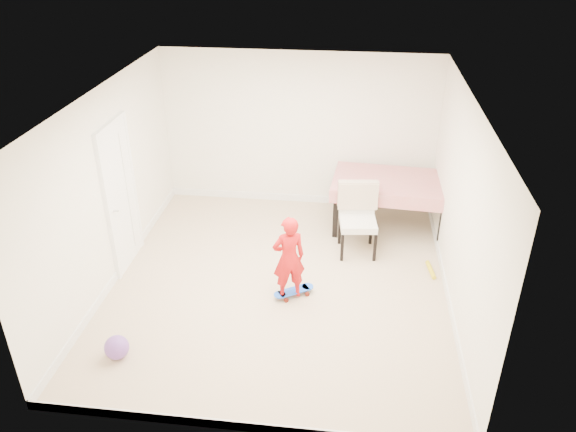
# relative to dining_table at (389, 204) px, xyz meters

# --- Properties ---
(ground) EXTENTS (5.00, 5.00, 0.00)m
(ground) POSITION_rel_dining_table_xyz_m (-1.52, -1.76, -0.42)
(ground) COLOR tan
(ground) RESTS_ON ground
(ceiling) EXTENTS (4.50, 5.00, 0.04)m
(ceiling) POSITION_rel_dining_table_xyz_m (-1.52, -1.76, 2.16)
(ceiling) COLOR white
(ceiling) RESTS_ON wall_back
(wall_back) EXTENTS (4.50, 0.04, 2.60)m
(wall_back) POSITION_rel_dining_table_xyz_m (-1.52, 0.72, 0.88)
(wall_back) COLOR white
(wall_back) RESTS_ON ground
(wall_front) EXTENTS (4.50, 0.04, 2.60)m
(wall_front) POSITION_rel_dining_table_xyz_m (-1.52, -4.24, 0.88)
(wall_front) COLOR white
(wall_front) RESTS_ON ground
(wall_left) EXTENTS (0.04, 5.00, 2.60)m
(wall_left) POSITION_rel_dining_table_xyz_m (-3.75, -1.76, 0.88)
(wall_left) COLOR white
(wall_left) RESTS_ON ground
(wall_right) EXTENTS (0.04, 5.00, 2.60)m
(wall_right) POSITION_rel_dining_table_xyz_m (0.71, -1.76, 0.88)
(wall_right) COLOR white
(wall_right) RESTS_ON ground
(door) EXTENTS (0.11, 0.94, 2.11)m
(door) POSITION_rel_dining_table_xyz_m (-3.74, -1.46, 0.61)
(door) COLOR white
(door) RESTS_ON ground
(baseboard_back) EXTENTS (4.50, 0.02, 0.12)m
(baseboard_back) POSITION_rel_dining_table_xyz_m (-1.52, 0.73, -0.36)
(baseboard_back) COLOR white
(baseboard_back) RESTS_ON ground
(baseboard_front) EXTENTS (4.50, 0.02, 0.12)m
(baseboard_front) POSITION_rel_dining_table_xyz_m (-1.52, -4.25, -0.36)
(baseboard_front) COLOR white
(baseboard_front) RESTS_ON ground
(baseboard_left) EXTENTS (0.02, 5.00, 0.12)m
(baseboard_left) POSITION_rel_dining_table_xyz_m (-3.76, -1.76, -0.36)
(baseboard_left) COLOR white
(baseboard_left) RESTS_ON ground
(baseboard_right) EXTENTS (0.02, 5.00, 0.12)m
(baseboard_right) POSITION_rel_dining_table_xyz_m (0.72, -1.76, -0.36)
(baseboard_right) COLOR white
(baseboard_right) RESTS_ON ground
(dining_table) EXTENTS (1.86, 1.25, 0.84)m
(dining_table) POSITION_rel_dining_table_xyz_m (0.00, 0.00, 0.00)
(dining_table) COLOR red
(dining_table) RESTS_ON ground
(dining_chair) EXTENTS (0.65, 0.72, 1.06)m
(dining_chair) POSITION_rel_dining_table_xyz_m (-0.49, -0.81, 0.11)
(dining_chair) COLOR white
(dining_chair) RESTS_ON ground
(skateboard) EXTENTS (0.59, 0.48, 0.08)m
(skateboard) POSITION_rel_dining_table_xyz_m (-1.29, -2.00, -0.38)
(skateboard) COLOR blue
(skateboard) RESTS_ON ground
(child) EXTENTS (0.50, 0.42, 1.17)m
(child) POSITION_rel_dining_table_xyz_m (-1.35, -2.05, 0.16)
(child) COLOR red
(child) RESTS_ON ground
(balloon) EXTENTS (0.28, 0.28, 0.28)m
(balloon) POSITION_rel_dining_table_xyz_m (-3.15, -3.40, -0.28)
(balloon) COLOR #7244A4
(balloon) RESTS_ON ground
(foam_toy) EXTENTS (0.11, 0.40, 0.06)m
(foam_toy) POSITION_rel_dining_table_xyz_m (0.57, -1.21, -0.39)
(foam_toy) COLOR gold
(foam_toy) RESTS_ON ground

